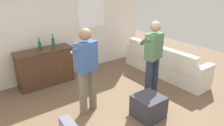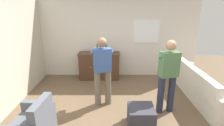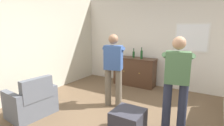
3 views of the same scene
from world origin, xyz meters
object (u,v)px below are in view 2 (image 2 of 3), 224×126
at_px(sideboard_cabinet, 100,66).
at_px(bottle_liquor_amber, 107,49).
at_px(bottle_wine_green, 98,49).
at_px(person_standing_right, 168,74).
at_px(ottoman, 141,117).
at_px(person_standing_left, 103,69).
at_px(couch, 200,88).

bearing_deg(sideboard_cabinet, bottle_liquor_amber, -11.58).
distance_m(bottle_wine_green, bottle_liquor_amber, 0.32).
distance_m(bottle_liquor_amber, person_standing_right, 2.37).
relative_size(sideboard_cabinet, ottoman, 2.62).
relative_size(sideboard_cabinet, person_standing_left, 0.80).
bearing_deg(bottle_wine_green, person_standing_left, -81.29).
xyz_separation_m(couch, person_standing_right, (-1.04, -0.55, 0.62)).
bearing_deg(ottoman, sideboard_cabinet, 111.87).
bearing_deg(bottle_wine_green, person_standing_right, -49.49).
distance_m(bottle_liquor_amber, person_standing_left, 1.60).
height_order(sideboard_cabinet, person_standing_right, person_standing_right).
bearing_deg(bottle_liquor_amber, bottle_wine_green, 163.37).
bearing_deg(person_standing_right, person_standing_left, 167.77).
distance_m(couch, person_standing_left, 2.57).
xyz_separation_m(ottoman, person_standing_left, (-0.81, 0.86, 0.72)).
distance_m(sideboard_cabinet, ottoman, 2.71).
xyz_separation_m(sideboard_cabinet, ottoman, (1.01, -2.51, -0.23)).
xyz_separation_m(sideboard_cabinet, bottle_wine_green, (-0.06, 0.04, 0.55)).
height_order(ottoman, person_standing_right, person_standing_right).
xyz_separation_m(bottle_liquor_amber, person_standing_left, (-0.04, -1.59, -0.09)).
distance_m(couch, bottle_liquor_amber, 2.89).
bearing_deg(ottoman, bottle_wine_green, 112.72).
xyz_separation_m(couch, ottoman, (-1.68, -1.10, -0.11)).
bearing_deg(ottoman, person_standing_right, 40.67).
height_order(sideboard_cabinet, ottoman, sideboard_cabinet).
relative_size(sideboard_cabinet, person_standing_right, 0.80).
bearing_deg(person_standing_right, ottoman, -139.33).
bearing_deg(sideboard_cabinet, bottle_wine_green, 146.15).
bearing_deg(ottoman, bottle_liquor_amber, 107.29).
relative_size(bottle_wine_green, ottoman, 0.57).
xyz_separation_m(sideboard_cabinet, bottle_liquor_amber, (0.24, -0.05, 0.58)).
distance_m(sideboard_cabinet, person_standing_left, 1.73).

